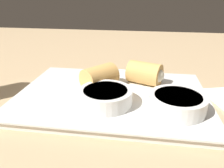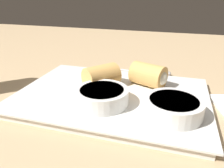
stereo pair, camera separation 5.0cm
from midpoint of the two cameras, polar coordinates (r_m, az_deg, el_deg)
table_surface at (r=41.64cm, az=6.13°, el=-4.42°), size 180.00×140.00×2.00cm
serving_plate at (r=39.03cm, az=3.67°, el=-3.42°), size 32.97×23.10×1.50cm
roll_front_left at (r=40.23cm, az=1.23°, el=1.99°), size 7.19×7.47×4.30cm
roll_front_right at (r=41.73cm, az=13.30°, el=2.15°), size 7.29×6.22×4.30cm
dipping_bowl_near at (r=34.56cm, az=1.48°, el=-3.21°), size 8.51×8.51×2.51cm
dipping_bowl_far at (r=33.41cm, az=19.91°, el=-5.75°), size 8.51×8.51×2.51cm
spoon at (r=52.28cm, az=14.11°, el=2.86°), size 17.45×3.10×1.33cm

